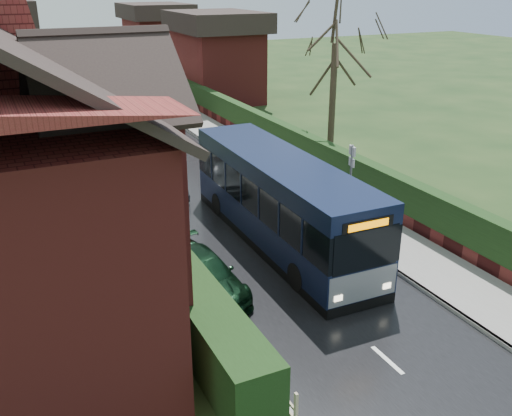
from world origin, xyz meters
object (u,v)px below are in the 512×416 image
bus (281,202)px  car_silver (156,183)px  bus_stop_sign (351,172)px  car_green (203,274)px

bus → car_silver: (-2.64, 6.34, -0.90)m
bus → bus_stop_sign: bearing=9.0°
bus_stop_sign → car_silver: bearing=145.1°
car_silver → car_green: (-1.06, -8.41, -0.05)m
bus → bus_stop_sign: (3.20, 0.46, 0.49)m
car_green → bus_stop_sign: size_ratio=1.31×
bus → bus_stop_sign: 3.27m
car_silver → bus_stop_sign: (5.84, -5.88, 1.39)m
bus → car_silver: size_ratio=2.75×
car_silver → bus_stop_sign: bearing=-56.0°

